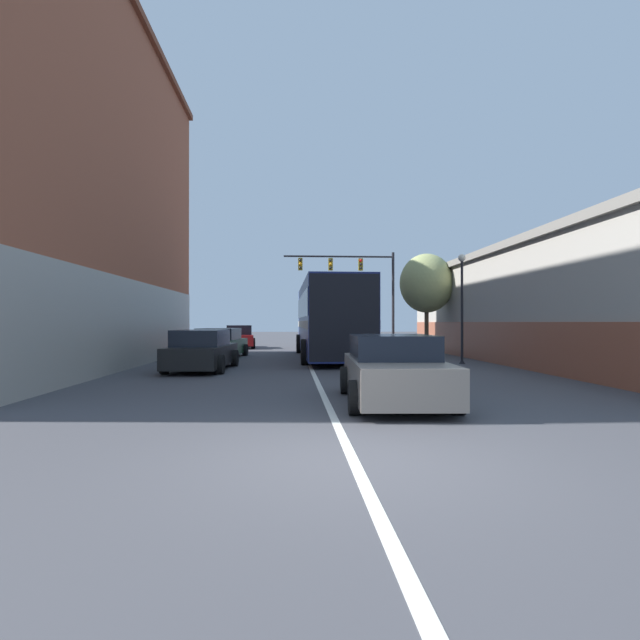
# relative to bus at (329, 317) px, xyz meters

# --- Properties ---
(ground_plane) EXTENTS (160.00, 160.00, 0.00)m
(ground_plane) POSITION_rel_bus_xyz_m (-1.07, -17.19, -1.92)
(ground_plane) COLOR #424247
(lane_center_line) EXTENTS (0.14, 42.70, 0.01)m
(lane_center_line) POSITION_rel_bus_xyz_m (-1.07, -1.84, -1.91)
(lane_center_line) COLOR silver
(lane_center_line) RESTS_ON ground_plane
(building_left_brick) EXTENTS (10.24, 19.52, 13.50)m
(building_left_brick) POSITION_rel_bus_xyz_m (-12.47, -4.06, 4.95)
(building_left_brick) COLOR #995138
(building_left_brick) RESTS_ON ground_plane
(building_right_storefront) EXTENTS (10.23, 24.23, 4.76)m
(building_right_storefront) POSITION_rel_bus_xyz_m (11.31, -3.22, 0.59)
(building_right_storefront) COLOR #9E998E
(building_right_storefront) RESTS_ON ground_plane
(bus) EXTENTS (2.96, 12.09, 3.41)m
(bus) POSITION_rel_bus_xyz_m (0.00, 0.00, 0.00)
(bus) COLOR navy
(bus) RESTS_ON ground_plane
(hatchback_foreground) EXTENTS (2.22, 4.39, 1.39)m
(hatchback_foreground) POSITION_rel_bus_xyz_m (0.32, -12.94, -1.25)
(hatchback_foreground) COLOR slate
(hatchback_foreground) RESTS_ON ground_plane
(parked_car_left_near) EXTENTS (2.42, 4.44, 1.38)m
(parked_car_left_near) POSITION_rel_bus_xyz_m (-5.11, 0.43, -1.27)
(parked_car_left_near) COLOR #285633
(parked_car_left_near) RESTS_ON ground_plane
(parked_car_left_mid) EXTENTS (2.18, 4.61, 1.40)m
(parked_car_left_mid) POSITION_rel_bus_xyz_m (-4.86, -5.70, -1.25)
(parked_car_left_mid) COLOR black
(parked_car_left_mid) RESTS_ON ground_plane
(parked_car_left_far) EXTENTS (2.38, 4.47, 1.46)m
(parked_car_left_far) POSITION_rel_bus_xyz_m (-5.15, 9.30, -1.22)
(parked_car_left_far) COLOR red
(parked_car_left_far) RESTS_ON ground_plane
(traffic_signal_gantry) EXTENTS (7.33, 0.36, 6.29)m
(traffic_signal_gantry) POSITION_rel_bus_xyz_m (2.58, 9.49, 2.75)
(traffic_signal_gantry) COLOR black
(traffic_signal_gantry) RESTS_ON ground_plane
(street_lamp) EXTENTS (0.30, 0.30, 4.38)m
(street_lamp) POSITION_rel_bus_xyz_m (5.02, -3.69, 0.55)
(street_lamp) COLOR black
(street_lamp) RESTS_ON ground_plane
(street_tree_near) EXTENTS (2.80, 2.52, 5.24)m
(street_tree_near) POSITION_rel_bus_xyz_m (5.31, 2.49, 1.77)
(street_tree_near) COLOR brown
(street_tree_near) RESTS_ON ground_plane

